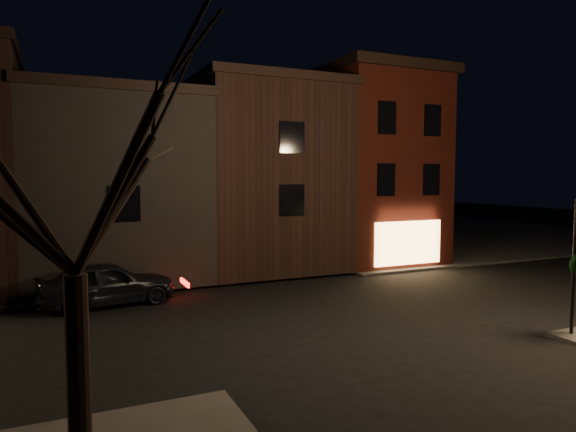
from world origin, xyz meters
The scene contains 7 objects.
ground centered at (0.00, 0.00, 0.00)m, with size 120.00×120.00×0.00m, color black.
sidewalk_far_right centered at (20.00, 20.00, 0.06)m, with size 30.00×30.00×0.12m, color #2D2B28.
corner_building centered at (8.00, 9.47, 5.40)m, with size 6.50×8.50×10.50m.
row_building_a centered at (1.50, 10.50, 4.83)m, with size 7.30×10.30×9.40m.
row_building_b centered at (-5.75, 10.50, 4.33)m, with size 7.80×10.30×8.40m.
bare_tree_left centered at (-8.00, -7.00, 5.43)m, with size 5.60×5.60×7.50m.
parked_car_a centered at (-6.57, 4.35, 0.83)m, with size 1.95×4.86×1.65m, color black.
Camera 1 is at (-8.26, -15.47, 4.77)m, focal length 32.00 mm.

